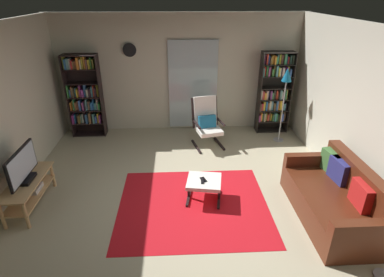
{
  "coord_description": "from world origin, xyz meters",
  "views": [
    {
      "loc": [
        -0.05,
        -3.95,
        3.0
      ],
      "look_at": [
        0.18,
        0.68,
        0.76
      ],
      "focal_mm": 28.77,
      "sensor_mm": 36.0,
      "label": 1
    }
  ],
  "objects": [
    {
      "name": "bookshelf_near_sofa",
      "position": [
        2.12,
        2.61,
        0.96
      ],
      "size": [
        0.7,
        0.3,
        1.83
      ],
      "color": "black",
      "rests_on": "ground"
    },
    {
      "name": "area_rug",
      "position": [
        0.16,
        -0.13,
        0.0
      ],
      "size": [
        2.29,
        1.96,
        0.01
      ],
      "primitive_type": "cube",
      "color": "red",
      "rests_on": "ground"
    },
    {
      "name": "leather_sofa",
      "position": [
        2.2,
        -0.48,
        0.3
      ],
      "size": [
        0.88,
        1.76,
        0.82
      ],
      "color": "#512212",
      "rests_on": "ground"
    },
    {
      "name": "glass_door_panel",
      "position": [
        0.32,
        2.83,
        1.05
      ],
      "size": [
        1.1,
        0.01,
        2.0
      ],
      "primitive_type": "cube",
      "color": "silver"
    },
    {
      "name": "tv_stand",
      "position": [
        -2.32,
        0.01,
        0.3
      ],
      "size": [
        0.42,
        1.12,
        0.45
      ],
      "color": "tan",
      "rests_on": "ground"
    },
    {
      "name": "ground_plane",
      "position": [
        0.0,
        0.0,
        0.0
      ],
      "size": [
        7.02,
        7.02,
        0.0
      ],
      "primitive_type": "plane",
      "color": "#B5AB8C"
    },
    {
      "name": "ottoman",
      "position": [
        0.34,
        0.02,
        0.3
      ],
      "size": [
        0.59,
        0.56,
        0.36
      ],
      "color": "white",
      "rests_on": "ground"
    },
    {
      "name": "cell_phone",
      "position": [
        0.33,
        0.02,
        0.37
      ],
      "size": [
        0.11,
        0.15,
        0.01
      ],
      "primitive_type": "cube",
      "rotation": [
        0.0,
        0.0,
        0.34
      ],
      "color": "black",
      "rests_on": "ottoman"
    },
    {
      "name": "wall_right",
      "position": [
        2.7,
        0.0,
        1.3
      ],
      "size": [
        0.06,
        6.0,
        2.6
      ],
      "primitive_type": "cube",
      "color": "beige",
      "rests_on": "ground"
    },
    {
      "name": "television",
      "position": [
        -2.32,
        -0.0,
        0.69
      ],
      "size": [
        0.2,
        0.82,
        0.51
      ],
      "color": "black",
      "rests_on": "tv_stand"
    },
    {
      "name": "lounge_armchair",
      "position": [
        0.56,
        1.97,
        0.53
      ],
      "size": [
        0.69,
        0.76,
        1.02
      ],
      "color": "black",
      "rests_on": "ground"
    },
    {
      "name": "wall_back",
      "position": [
        0.0,
        2.9,
        1.3
      ],
      "size": [
        5.6,
        0.06,
        2.6
      ],
      "primitive_type": "cube",
      "color": "beige",
      "rests_on": "ground"
    },
    {
      "name": "wall_clock",
      "position": [
        -1.04,
        2.82,
        1.85
      ],
      "size": [
        0.29,
        0.03,
        0.29
      ],
      "color": "silver"
    },
    {
      "name": "floor_lamp_by_shelf",
      "position": [
        2.17,
        2.06,
        1.31
      ],
      "size": [
        0.22,
        0.22,
        1.6
      ],
      "color": "#A5A5AD",
      "rests_on": "ground"
    },
    {
      "name": "bookshelf_near_tv",
      "position": [
        -2.07,
        2.61,
        0.93
      ],
      "size": [
        0.73,
        0.3,
        1.81
      ],
      "color": "black",
      "rests_on": "ground"
    },
    {
      "name": "tv_remote",
      "position": [
        0.3,
        -0.02,
        0.37
      ],
      "size": [
        0.04,
        0.14,
        0.02
      ],
      "primitive_type": "cube",
      "rotation": [
        0.0,
        0.0,
        -0.02
      ],
      "color": "black",
      "rests_on": "ottoman"
    }
  ]
}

